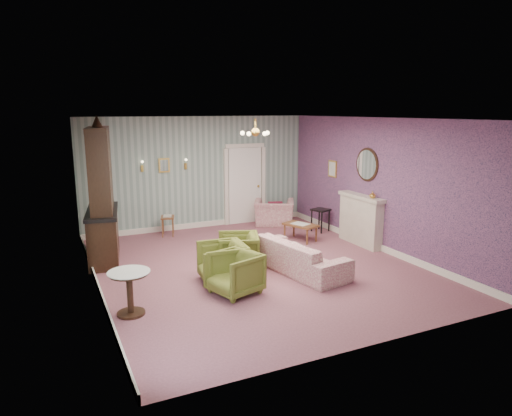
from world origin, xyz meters
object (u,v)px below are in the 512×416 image
olive_chair_c (238,250)px  fireplace (361,220)px  wingback_chair (274,208)px  coffee_table (300,232)px  side_table_black (320,220)px  pedestal_table (130,293)px  olive_chair_a (234,271)px  olive_chair_b (222,261)px  dresser (101,191)px  sofa_chintz (299,250)px

olive_chair_c → fireplace: (3.23, 0.38, 0.19)m
wingback_chair → fireplace: fireplace is taller
coffee_table → side_table_black: (0.88, 0.49, 0.09)m
wingback_chair → pedestal_table: (-4.56, -4.06, -0.10)m
olive_chair_a → olive_chair_c: bearing=136.7°
wingback_chair → olive_chair_a: bearing=83.5°
olive_chair_b → fireplace: 3.86m
olive_chair_b → side_table_black: (3.54, 2.25, -0.11)m
dresser → side_table_black: dresser is taller
olive_chair_c → wingback_chair: bearing=162.5°
coffee_table → fireplace: bearing=-38.3°
coffee_table → olive_chair_b: bearing=-146.6°
olive_chair_b → coffee_table: 3.19m
olive_chair_b → dresser: 3.02m
olive_chair_a → sofa_chintz: size_ratio=0.37×
olive_chair_b → sofa_chintz: (1.54, -0.07, 0.02)m
dresser → side_table_black: 5.42m
dresser → pedestal_table: bearing=-80.6°
olive_chair_b → fireplace: fireplace is taller
fireplace → coffee_table: size_ratio=1.75×
olive_chair_a → pedestal_table: 1.75m
olive_chair_c → pedestal_table: bearing=-41.5°
dresser → olive_chair_b: bearing=-42.3°
olive_chair_c → olive_chair_b: bearing=-24.7°
olive_chair_b → dresser: bearing=-136.6°
wingback_chair → pedestal_table: 6.11m
fireplace → pedestal_table: bearing=-164.0°
olive_chair_a → coffee_table: bearing=113.9°
sofa_chintz → olive_chair_a: bearing=97.7°
wingback_chair → dresser: 4.81m
olive_chair_c → pedestal_table: (-2.28, -1.19, -0.04)m
olive_chair_a → sofa_chintz: sofa_chintz is taller
olive_chair_b → olive_chair_c: olive_chair_b is taller
wingback_chair → side_table_black: size_ratio=1.76×
coffee_table → pedestal_table: (-4.42, -2.44, 0.14)m
coffee_table → pedestal_table: bearing=-151.1°
sofa_chintz → dresser: size_ratio=0.74×
wingback_chair → coffee_table: bearing=113.9°
fireplace → pedestal_table: 5.74m
sofa_chintz → dresser: bearing=44.7°
olive_chair_a → dresser: (-1.75, 2.81, 1.05)m
olive_chair_c → dresser: size_ratio=0.27×
olive_chair_b → olive_chair_c: size_ratio=1.03×
dresser → fireplace: 5.73m
dresser → side_table_black: (5.30, 0.02, -1.15)m
sofa_chintz → dresser: dresser is taller
olive_chair_b → side_table_black: size_ratio=1.37×
olive_chair_a → olive_chair_b: size_ratio=0.98×
coffee_table → dresser: bearing=173.9°
olive_chair_a → side_table_black: (3.55, 2.83, -0.10)m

